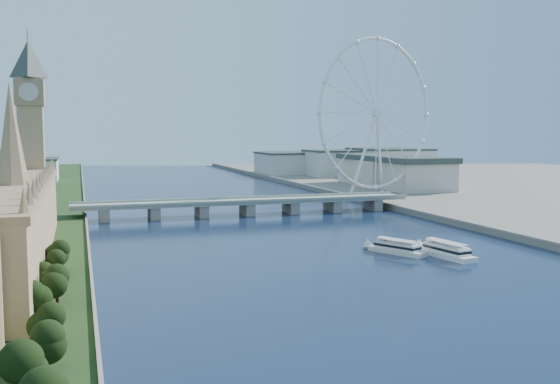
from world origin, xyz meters
name	(u,v)px	position (x,y,z in m)	size (l,w,h in m)	color
tree_row	(40,332)	(-113.00, 58.00, 8.43)	(7.56, 183.56, 18.42)	black
parliament_range	(15,223)	(-128.00, 170.00, 18.48)	(24.00, 200.00, 70.00)	tan
big_ben	(30,108)	(-128.00, 278.00, 66.57)	(20.02, 20.02, 110.00)	tan
westminster_bridge	(247,205)	(0.00, 300.00, 6.63)	(220.00, 22.00, 9.50)	gray
london_eye	(377,114)	(119.98, 355.08, 67.52)	(113.60, 39.12, 124.30)	silver
county_hall	(392,190)	(175.00, 430.00, 0.00)	(54.00, 144.00, 35.00)	beige
city_skyline	(220,167)	(39.22, 560.08, 16.96)	(505.00, 280.00, 32.00)	beige
tour_boat_near	(397,253)	(29.78, 153.14, 0.00)	(7.72, 30.18, 6.67)	silver
tour_boat_far	(446,257)	(45.66, 139.10, 0.00)	(8.37, 32.59, 7.23)	white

